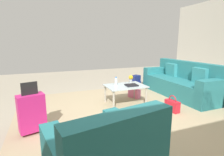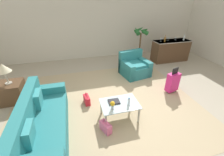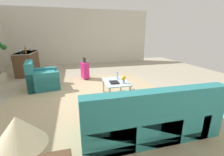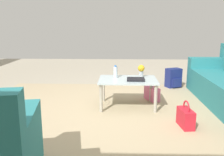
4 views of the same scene
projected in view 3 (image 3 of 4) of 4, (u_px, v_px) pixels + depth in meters
name	position (u px, v px, depth m)	size (l,w,h in m)	color
ground_plane	(96.00, 93.00, 4.55)	(12.00, 12.00, 0.00)	#A89E89
wall_right	(83.00, 37.00, 8.81)	(0.12, 8.00, 3.10)	beige
area_rug	(92.00, 102.00, 3.94)	(5.20, 4.40, 0.01)	tan
couch	(150.00, 119.00, 2.56)	(0.86, 2.34, 0.93)	teal
armchair	(41.00, 79.00, 4.88)	(1.12, 1.08, 0.90)	teal
coffee_table	(116.00, 83.00, 4.18)	(0.92, 0.65, 0.46)	silver
water_bottle	(117.00, 76.00, 4.35)	(0.06, 0.06, 0.20)	silver
coffee_table_book	(114.00, 82.00, 4.03)	(0.27, 0.23, 0.03)	black
flower_vase	(124.00, 79.00, 3.96)	(0.11, 0.11, 0.21)	#B2B7BC
table_lamp	(18.00, 133.00, 1.03)	(0.37, 0.37, 0.60)	#ADA899
bar_console	(28.00, 63.00, 6.66)	(1.71, 0.68, 0.96)	#513823
wine_glass_leftmost	(21.00, 51.00, 5.96)	(0.08, 0.08, 0.15)	silver
wine_glass_left_of_centre	(23.00, 50.00, 6.31)	(0.08, 0.08, 0.15)	silver
wine_glass_right_of_centre	(26.00, 49.00, 6.67)	(0.08, 0.08, 0.15)	silver
wine_glass_rightmost	(30.00, 48.00, 7.05)	(0.08, 0.08, 0.15)	silver
wine_bottle_amber	(25.00, 50.00, 6.08)	(0.07, 0.07, 0.30)	brown
wine_bottle_clear	(32.00, 48.00, 7.00)	(0.07, 0.07, 0.30)	silver
suitcase_magenta	(85.00, 70.00, 5.88)	(0.44, 0.32, 0.85)	#D12375
handbag_red	(91.00, 107.00, 3.39)	(0.18, 0.33, 0.36)	red
handbag_pink	(133.00, 97.00, 3.94)	(0.26, 0.35, 0.36)	pink
backpack_navy	(178.00, 100.00, 3.61)	(0.36, 0.33, 0.40)	navy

